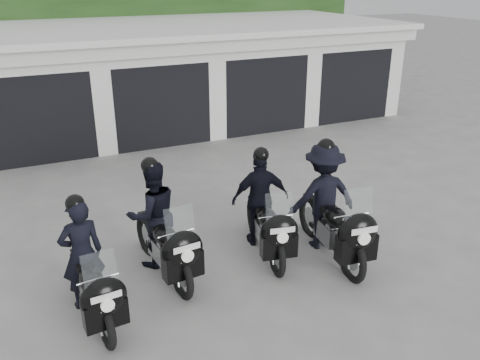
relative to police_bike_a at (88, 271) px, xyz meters
name	(u,v)px	position (x,y,z in m)	size (l,w,h in m)	color
ground	(255,233)	(3.10, 1.17, -0.70)	(80.00, 80.00, 0.00)	#999994
garage_block	(137,78)	(3.10, 9.23, 0.72)	(16.40, 6.80, 2.96)	silver
background_vegetation	(112,19)	(3.47, 14.09, 2.07)	(20.00, 3.90, 5.80)	#173513
police_bike_a	(88,271)	(0.00, 0.00, 0.00)	(0.71, 2.03, 1.77)	black
police_bike_b	(158,224)	(1.20, 0.76, 0.10)	(0.91, 2.17, 1.89)	black
police_bike_c	(263,207)	(2.99, 0.66, 0.07)	(1.08, 2.07, 1.82)	black
police_bike_d	(327,205)	(3.92, 0.14, 0.15)	(1.27, 2.29, 2.00)	black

